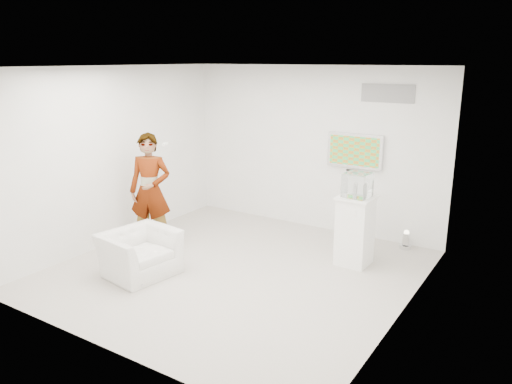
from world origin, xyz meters
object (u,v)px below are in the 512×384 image
person (150,191)px  tv (355,151)px  armchair (140,253)px  pedestal (355,231)px  floor_uplight (406,240)px

person → tv: bearing=16.9°
person → armchair: (0.68, -0.98, -0.64)m
person → armchair: bearing=-79.4°
tv → armchair: tv is taller
tv → person: 3.59m
pedestal → floor_uplight: (0.50, 1.07, -0.39)m
floor_uplight → armchair: bearing=-133.9°
person → pedestal: bearing=-5.5°
tv → floor_uplight: bearing=-8.8°
person → pedestal: size_ratio=1.78×
pedestal → floor_uplight: bearing=64.9°
tv → floor_uplight: (1.05, -0.16, -1.40)m
tv → floor_uplight: tv is taller
tv → armchair: 4.04m
floor_uplight → tv: bearing=171.2°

